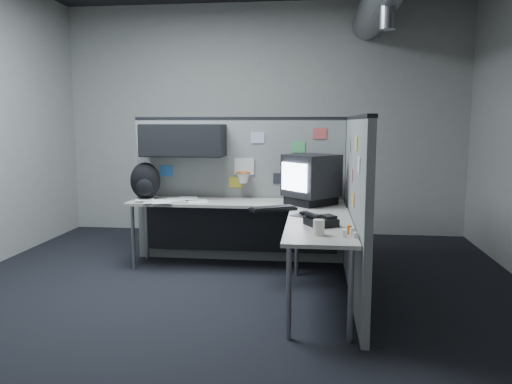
# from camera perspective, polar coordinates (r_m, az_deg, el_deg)

# --- Properties ---
(room) EXTENTS (5.62, 5.62, 3.22)m
(room) POSITION_cam_1_polar(r_m,az_deg,el_deg) (4.28, 4.50, 14.97)
(room) COLOR black
(room) RESTS_ON ground
(partition_back) EXTENTS (2.44, 0.42, 1.63)m
(partition_back) POSITION_cam_1_polar(r_m,az_deg,el_deg) (5.59, -3.46, 2.06)
(partition_back) COLOR slate
(partition_back) RESTS_ON ground
(partition_right) EXTENTS (0.07, 2.23, 1.63)m
(partition_right) POSITION_cam_1_polar(r_m,az_deg,el_deg) (4.54, 11.30, -1.74)
(partition_right) COLOR slate
(partition_right) RESTS_ON ground
(desk) EXTENTS (2.31, 2.11, 0.73)m
(desk) POSITION_cam_1_polar(r_m,az_deg,el_deg) (5.07, -0.02, -2.92)
(desk) COLOR #AAA39A
(desk) RESTS_ON ground
(monitor) EXTENTS (0.64, 0.64, 0.51)m
(monitor) POSITION_cam_1_polar(r_m,az_deg,el_deg) (5.15, 6.31, 1.51)
(monitor) COLOR black
(monitor) RESTS_ON desk
(keyboard) EXTENTS (0.47, 0.36, 0.04)m
(keyboard) POSITION_cam_1_polar(r_m,az_deg,el_deg) (4.80, 1.96, -1.91)
(keyboard) COLOR black
(keyboard) RESTS_ON desk
(mouse) EXTENTS (0.26, 0.28, 0.05)m
(mouse) POSITION_cam_1_polar(r_m,az_deg,el_deg) (4.57, 5.57, -2.48)
(mouse) COLOR black
(mouse) RESTS_ON desk
(phone) EXTENTS (0.30, 0.31, 0.11)m
(phone) POSITION_cam_1_polar(r_m,az_deg,el_deg) (4.13, 7.38, -3.28)
(phone) COLOR black
(phone) RESTS_ON desk
(bottles) EXTENTS (0.12, 0.15, 0.07)m
(bottles) POSITION_cam_1_polar(r_m,az_deg,el_deg) (3.79, 10.69, -4.55)
(bottles) COLOR silver
(bottles) RESTS_ON desk
(cup) EXTENTS (0.11, 0.11, 0.12)m
(cup) POSITION_cam_1_polar(r_m,az_deg,el_deg) (3.79, 7.18, -4.04)
(cup) COLOR beige
(cup) RESTS_ON desk
(papers) EXTENTS (0.86, 0.61, 0.02)m
(papers) POSITION_cam_1_polar(r_m,az_deg,el_deg) (5.45, -9.74, -0.92)
(papers) COLOR white
(papers) RESTS_ON desk
(backpack) EXTENTS (0.35, 0.32, 0.41)m
(backpack) POSITION_cam_1_polar(r_m,az_deg,el_deg) (5.59, -12.54, 1.18)
(backpack) COLOR black
(backpack) RESTS_ON desk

